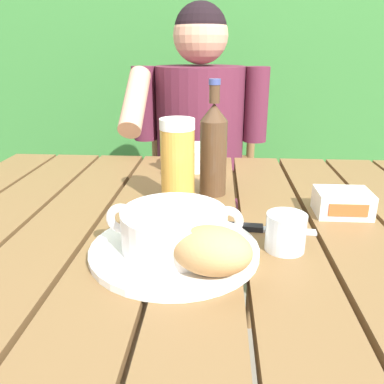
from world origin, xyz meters
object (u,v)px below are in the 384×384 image
at_px(butter_tub, 342,203).
at_px(person_eating, 198,152).
at_px(diner_bowl, 193,157).
at_px(chair_near_diner, 201,200).
at_px(beer_glass, 178,164).
at_px(table_knife, 261,229).
at_px(beer_bottle, 213,148).
at_px(water_glass_small, 286,232).
at_px(soup_bowl, 174,228).
at_px(bread_roll, 212,250).
at_px(serving_plate, 175,250).

bearing_deg(butter_tub, person_eating, 116.01).
bearing_deg(diner_bowl, chair_near_diner, 90.00).
height_order(beer_glass, table_knife, beer_glass).
bearing_deg(beer_bottle, table_knife, -64.06).
xyz_separation_m(beer_glass, water_glass_small, (0.20, -0.18, -0.06)).
bearing_deg(beer_glass, soup_bowl, -85.88).
xyz_separation_m(soup_bowl, bread_roll, (0.06, -0.07, 0.00)).
xyz_separation_m(beer_bottle, butter_tub, (0.26, -0.10, -0.08)).
relative_size(beer_glass, diner_bowl, 1.24).
relative_size(beer_bottle, water_glass_small, 3.85).
bearing_deg(butter_tub, bread_roll, -135.22).
distance_m(serving_plate, diner_bowl, 0.50).
bearing_deg(bread_roll, table_knife, 61.86).
bearing_deg(table_knife, butter_tub, 27.92).
distance_m(beer_glass, beer_bottle, 0.11).
distance_m(beer_bottle, butter_tub, 0.29).
relative_size(water_glass_small, diner_bowl, 0.45).
relative_size(serving_plate, butter_tub, 2.61).
xyz_separation_m(serving_plate, soup_bowl, (-0.00, 0.00, 0.04)).
distance_m(person_eating, bread_roll, 0.92).
bearing_deg(chair_near_diner, beer_glass, -90.89).
bearing_deg(beer_bottle, bread_roll, -89.25).
bearing_deg(beer_glass, chair_near_diner, 89.11).
bearing_deg(bread_roll, diner_bowl, 96.32).
relative_size(chair_near_diner, bread_roll, 6.86).
bearing_deg(person_eating, beer_glass, -90.91).
height_order(chair_near_diner, water_glass_small, chair_near_diner).
relative_size(person_eating, bread_roll, 9.20).
distance_m(chair_near_diner, person_eating, 0.33).
height_order(soup_bowl, butter_tub, soup_bowl).
bearing_deg(soup_bowl, beer_glass, 94.12).
height_order(beer_bottle, table_knife, beer_bottle).
distance_m(soup_bowl, butter_tub, 0.37).
height_order(beer_bottle, butter_tub, beer_bottle).
relative_size(person_eating, water_glass_small, 18.68).
bearing_deg(water_glass_small, table_knife, 114.46).
xyz_separation_m(serving_plate, water_glass_small, (0.18, 0.03, 0.03)).
bearing_deg(bread_roll, butter_tub, 44.78).
xyz_separation_m(bread_roll, water_glass_small, (0.12, 0.10, -0.01)).
bearing_deg(table_knife, soup_bowl, -147.99).
xyz_separation_m(person_eating, bread_roll, (0.07, -0.91, 0.09)).
bearing_deg(beer_bottle, serving_plate, -101.26).
distance_m(beer_bottle, water_glass_small, 0.30).
distance_m(bread_roll, beer_bottle, 0.36).
xyz_separation_m(person_eating, table_knife, (0.15, -0.75, 0.05)).
xyz_separation_m(chair_near_diner, serving_plate, (0.00, -1.04, 0.32)).
height_order(serving_plate, bread_roll, bread_roll).
height_order(soup_bowl, bread_roll, soup_bowl).
distance_m(butter_tub, table_knife, 0.19).
distance_m(beer_glass, butter_tub, 0.34).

